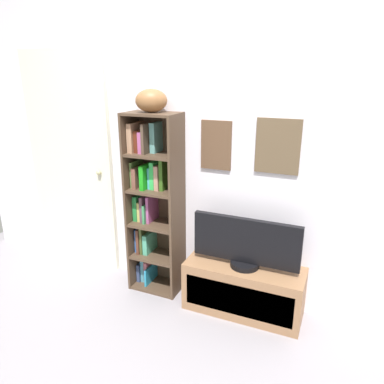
% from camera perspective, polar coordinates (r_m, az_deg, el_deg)
% --- Properties ---
extents(ground, '(5.20, 5.20, 0.04)m').
position_cam_1_polar(ground, '(2.56, -9.03, -27.36)').
color(ground, gray).
extents(back_wall, '(4.80, 0.08, 2.45)m').
position_cam_1_polar(back_wall, '(2.86, 1.86, 6.62)').
color(back_wall, silver).
rests_on(back_wall, ground).
extents(bookshelf, '(0.43, 0.28, 1.52)m').
position_cam_1_polar(bookshelf, '(3.03, -6.28, -1.36)').
color(bookshelf, '#493627').
rests_on(bookshelf, ground).
extents(football, '(0.29, 0.27, 0.17)m').
position_cam_1_polar(football, '(2.81, -6.42, 14.10)').
color(football, brown).
rests_on(football, bookshelf).
extents(tv_stand, '(0.91, 0.34, 0.40)m').
position_cam_1_polar(tv_stand, '(2.95, 8.08, -14.86)').
color(tv_stand, '#8E6444').
rests_on(tv_stand, ground).
extents(television, '(0.81, 0.22, 0.39)m').
position_cam_1_polar(television, '(2.76, 8.45, -8.00)').
color(television, black).
rests_on(television, tv_stand).
extents(door, '(0.90, 0.09, 2.00)m').
position_cam_1_polar(door, '(3.55, -18.52, 4.24)').
color(door, silver).
rests_on(door, ground).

